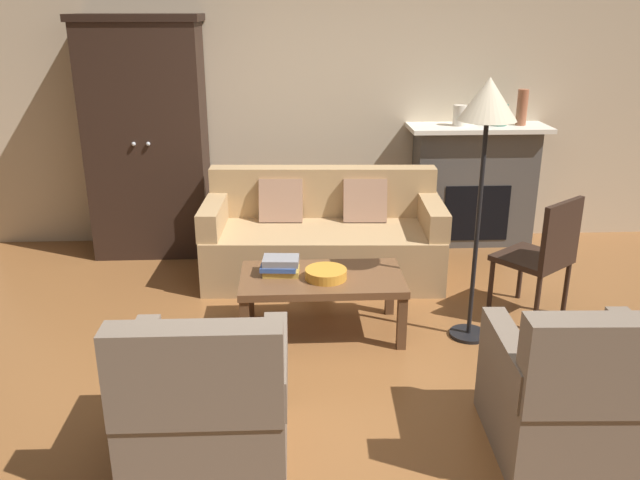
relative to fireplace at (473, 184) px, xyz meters
The scene contains 15 objects.
ground_plane 2.83m from the fireplace, 124.00° to the right, with size 9.60×9.60×0.00m, color brown.
back_wall 1.78m from the fireplace, behind, with size 7.20×0.10×2.80m, color beige.
fireplace is the anchor object (origin of this frame).
armoire 2.99m from the fireplace, behind, with size 1.06×0.57×2.08m.
couch 1.65m from the fireplace, 152.55° to the right, with size 1.96×0.94×0.86m.
coffee_table 2.33m from the fireplace, 130.55° to the right, with size 1.10×0.60×0.42m.
fruit_bowl 2.34m from the fireplace, 129.30° to the right, with size 0.28×0.28×0.07m, color orange.
book_stack 2.48m from the fireplace, 136.03° to the right, with size 0.27×0.20×0.12m.
mantel_vase_cream 0.67m from the fireplace, behind, with size 0.12×0.12×0.18m, color beige.
mantel_vase_jade 0.67m from the fireplace, ahead, with size 0.15×0.15×0.19m, color slate.
mantel_vase_terracotta 0.81m from the fireplace, ahead, with size 0.10×0.10×0.32m, color #A86042.
armchair_near_left 3.78m from the fireplace, 124.44° to the right, with size 0.78×0.77×0.88m.
armchair_near_right 3.15m from the fireplace, 95.91° to the right, with size 0.81×0.80×0.88m.
side_chair_wooden 1.62m from the fireplace, 87.71° to the right, with size 0.62×0.62×0.90m.
floor_lamp 2.16m from the fireplace, 105.03° to the right, with size 0.36×0.36×1.74m.
Camera 1 is at (-0.17, -3.51, 2.14)m, focal length 36.59 mm.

